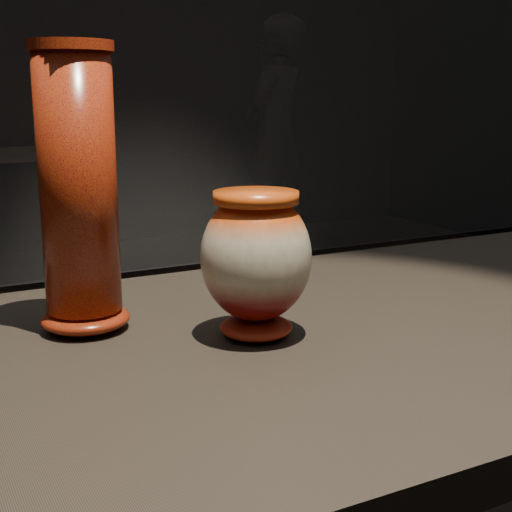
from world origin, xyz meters
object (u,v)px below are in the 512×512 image
at_px(main_vase, 256,259).
at_px(tall_vase, 79,196).
at_px(visitor, 275,140).
at_px(display_plinth, 355,483).

relative_size(main_vase, tall_vase, 0.51).
xyz_separation_m(tall_vase, visitor, (2.37, 3.71, -0.20)).
relative_size(display_plinth, tall_vase, 5.01).
distance_m(tall_vase, visitor, 4.41).
distance_m(main_vase, visitor, 4.42).
height_order(tall_vase, visitor, visitor).
bearing_deg(tall_vase, visitor, 57.36).
xyz_separation_m(display_plinth, visitor, (2.00, 3.85, 0.26)).
xyz_separation_m(main_vase, tall_vase, (-0.20, 0.14, 0.08)).
distance_m(display_plinth, tall_vase, 0.61).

